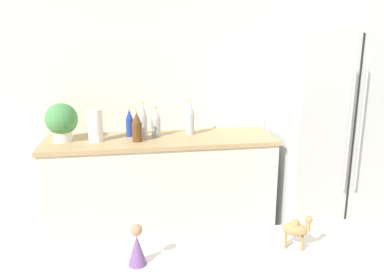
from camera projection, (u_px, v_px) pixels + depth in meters
The scene contains 12 objects.
wall_back at pixel (190, 88), 3.50m from camera, with size 8.00×0.06×2.55m.
back_counter at pixel (161, 186), 3.33m from camera, with size 1.96×0.63×0.89m.
refrigerator at pixel (329, 133), 3.39m from camera, with size 0.94×0.77×1.79m.
potted_plant at pixel (62, 121), 3.07m from camera, with size 0.26×0.26×0.32m.
paper_towel_roll at pixel (95, 125), 3.07m from camera, with size 0.12×0.12×0.27m.
back_bottle_0 at pixel (190, 118), 3.31m from camera, with size 0.08×0.08×0.31m.
back_bottle_1 at pixel (137, 127), 3.07m from camera, with size 0.08×0.08×0.25m.
back_bottle_2 at pixel (130, 123), 3.24m from camera, with size 0.06×0.06×0.25m.
back_bottle_3 at pixel (143, 121), 3.18m from camera, with size 0.07×0.07×0.31m.
back_bottle_4 at pixel (156, 122), 3.25m from camera, with size 0.08×0.08×0.26m.
camel_figurine at pixel (296, 229), 1.32m from camera, with size 0.10×0.08×0.13m.
wise_man_figurine_blue at pixel (137, 247), 1.23m from camera, with size 0.06×0.06×0.14m.
Camera 1 is at (-0.58, -0.73, 1.67)m, focal length 35.00 mm.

